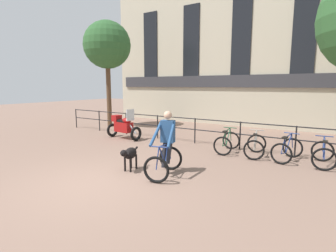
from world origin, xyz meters
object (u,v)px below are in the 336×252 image
Objects in this scene: parked_motorcycle at (123,126)px; parked_bicycle_mid_left at (255,146)px; parked_bicycle_mid_right at (287,150)px; parked_bicycle_far_end at (323,154)px; parked_bicycle_near_lamp at (227,142)px; dog at (130,154)px; cyclist_with_bike at (166,147)px.

parked_motorcycle is 1.43× the size of parked_bicycle_mid_left.
parked_bicycle_far_end is (0.99, -0.00, 0.00)m from parked_bicycle_mid_right.
parked_bicycle_near_lamp is at bearing -4.98° from parked_bicycle_far_end.
parked_bicycle_near_lamp is (1.56, 3.44, -0.11)m from dog.
parked_bicycle_mid_left is (5.75, 0.20, -0.20)m from parked_motorcycle.
dog is at bearing 32.19° from parked_bicycle_far_end.
parked_motorcycle is at bearing -1.59° from parked_bicycle_near_lamp.
dog is 0.75× the size of parked_bicycle_far_end.
dog is 0.50× the size of parked_motorcycle.
cyclist_with_bike is at bearing 76.32° from parked_bicycle_near_lamp.
parked_bicycle_mid_right is at bearing 170.04° from parked_bicycle_mid_left.
parked_bicycle_mid_right reaches higher than dog.
cyclist_with_bike is 1.41× the size of parked_bicycle_mid_right.
dog is at bearing -129.89° from parked_motorcycle.
cyclist_with_bike is 4.06m from parked_bicycle_mid_right.
parked_bicycle_mid_right is at bearing -82.86° from parked_motorcycle.
dog is at bearing 61.52° from parked_bicycle_near_lamp.
parked_bicycle_far_end is at bearing 170.04° from parked_bicycle_mid_left.
cyclist_with_bike reaches higher than dog.
parked_motorcycle is 5.76m from parked_bicycle_mid_left.
parked_bicycle_mid_left and parked_bicycle_mid_right have the same top height.
dog is (-1.03, -0.28, -0.29)m from cyclist_with_bike.
parked_bicycle_mid_right is (0.99, -0.00, 0.00)m from parked_bicycle_mid_left.
parked_bicycle_far_end is (2.97, 0.00, 0.00)m from parked_bicycle_near_lamp.
parked_bicycle_mid_left is at bearing 9.40° from parked_bicycle_mid_right.
parked_bicycle_mid_left is at bearing -82.56° from parked_motorcycle.
dog is at bearing -178.48° from cyclist_with_bike.
parked_motorcycle is at bearing -3.47° from parked_bicycle_far_end.
parked_bicycle_mid_left and parked_bicycle_far_end have the same top height.
dog is 3.78m from parked_bicycle_near_lamp.
parked_motorcycle is at bearing 131.36° from cyclist_with_bike.
cyclist_with_bike is 4.74m from parked_bicycle_far_end.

